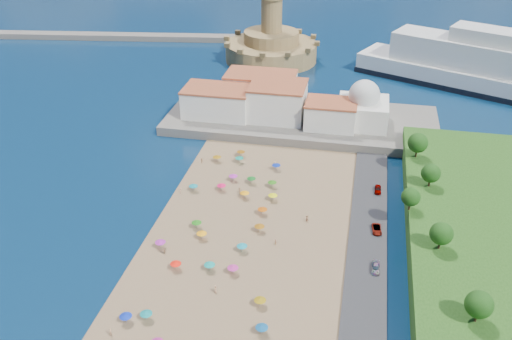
# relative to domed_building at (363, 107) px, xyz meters

# --- Properties ---
(ground) EXTENTS (700.00, 700.00, 0.00)m
(ground) POSITION_rel_domed_building_xyz_m (-30.00, -71.00, -8.97)
(ground) COLOR #071938
(ground) RESTS_ON ground
(terrace) EXTENTS (90.00, 36.00, 3.00)m
(terrace) POSITION_rel_domed_building_xyz_m (-20.00, 2.00, -7.47)
(terrace) COLOR #59544C
(terrace) RESTS_ON ground
(jetty) EXTENTS (18.00, 70.00, 2.40)m
(jetty) POSITION_rel_domed_building_xyz_m (-42.00, 37.00, -7.77)
(jetty) COLOR #59544C
(jetty) RESTS_ON ground
(breakwater) EXTENTS (199.03, 34.77, 2.60)m
(breakwater) POSITION_rel_domed_building_xyz_m (-140.00, 82.00, -7.67)
(breakwater) COLOR #59544C
(breakwater) RESTS_ON ground
(waterfront_buildings) EXTENTS (57.00, 29.00, 11.00)m
(waterfront_buildings) POSITION_rel_domed_building_xyz_m (-33.05, 2.64, -1.10)
(waterfront_buildings) COLOR silver
(waterfront_buildings) RESTS_ON terrace
(domed_building) EXTENTS (16.00, 16.00, 15.00)m
(domed_building) POSITION_rel_domed_building_xyz_m (0.00, 0.00, 0.00)
(domed_building) COLOR silver
(domed_building) RESTS_ON terrace
(fortress) EXTENTS (40.00, 40.00, 32.40)m
(fortress) POSITION_rel_domed_building_xyz_m (-42.00, 67.00, -2.29)
(fortress) COLOR #9F854F
(fortress) RESTS_ON ground
(beach_parasols) EXTENTS (30.72, 114.99, 2.20)m
(beach_parasols) POSITION_rel_domed_building_xyz_m (-30.54, -83.09, -6.83)
(beach_parasols) COLOR gray
(beach_parasols) RESTS_ON beach
(beachgoers) EXTENTS (35.98, 96.74, 1.88)m
(beachgoers) POSITION_rel_domed_building_xyz_m (-30.29, -69.94, -7.85)
(beachgoers) COLOR tan
(beachgoers) RESTS_ON beach
(parked_cars) EXTENTS (2.62, 81.74, 1.44)m
(parked_cars) POSITION_rel_domed_building_xyz_m (6.00, -68.64, -7.60)
(parked_cars) COLOR gray
(parked_cars) RESTS_ON promenade
(hillside_trees) EXTENTS (15.48, 108.64, 7.16)m
(hillside_trees) POSITION_rel_domed_building_xyz_m (18.30, -76.33, 0.95)
(hillside_trees) COLOR #382314
(hillside_trees) RESTS_ON hillside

